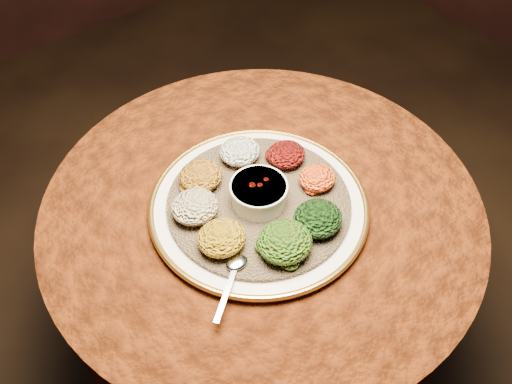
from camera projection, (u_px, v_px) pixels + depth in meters
table at (261, 251)px, 1.37m from camera, size 0.96×0.96×0.73m
platter at (259, 206)px, 1.21m from camera, size 0.47×0.47×0.02m
injera at (259, 203)px, 1.21m from camera, size 0.49×0.49×0.01m
stew_bowl at (259, 192)px, 1.18m from camera, size 0.12×0.12×0.05m
spoon at (235, 267)px, 1.09m from camera, size 0.13×0.10×0.01m
portion_ayib at (240, 151)px, 1.27m from camera, size 0.09×0.09×0.04m
portion_kitfo at (286, 154)px, 1.27m from camera, size 0.09×0.08×0.04m
portion_tikil at (317, 178)px, 1.22m from camera, size 0.08×0.08×0.04m
portion_gomen at (318, 218)px, 1.14m from camera, size 0.10×0.10×0.05m
portion_mixveg at (285, 242)px, 1.10m from camera, size 0.11×0.10×0.05m
portion_kik at (222, 238)px, 1.11m from camera, size 0.10×0.09×0.05m
portion_timatim at (195, 207)px, 1.16m from camera, size 0.10×0.09×0.05m
portion_shiro at (201, 176)px, 1.22m from camera, size 0.10×0.09×0.05m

